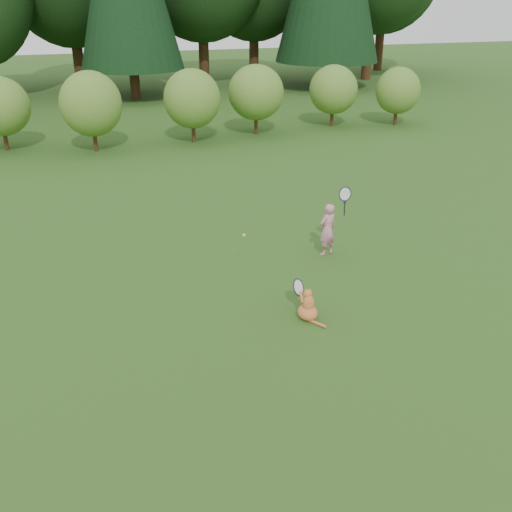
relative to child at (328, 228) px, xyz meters
name	(u,v)px	position (x,y,z in m)	size (l,w,h in m)	color
ground	(260,313)	(-2.12, -1.87, -0.58)	(100.00, 100.00, 0.00)	#264C15
shrub_row	(143,104)	(-2.12, 11.13, 0.82)	(28.00, 3.00, 2.80)	#4B7123
child	(328,228)	(0.00, 0.00, 0.00)	(0.65, 0.39, 1.67)	pink
cat	(307,303)	(-1.42, -2.27, -0.30)	(0.43, 0.82, 0.74)	orange
tennis_ball	(244,235)	(-1.91, -0.28, 0.21)	(0.07, 0.07, 0.07)	#C7D719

